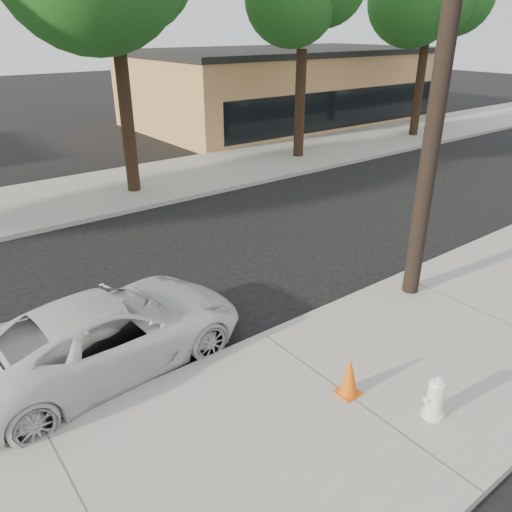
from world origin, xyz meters
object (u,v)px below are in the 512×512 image
at_px(utility_pole, 442,69).
at_px(police_cruiser, 109,332).
at_px(traffic_cone, 349,377).
at_px(fire_hydrant, 435,398).

height_order(utility_pole, police_cruiser, utility_pole).
height_order(police_cruiser, traffic_cone, police_cruiser).
bearing_deg(fire_hydrant, traffic_cone, 136.83).
xyz_separation_m(police_cruiser, traffic_cone, (2.57, -3.15, -0.19)).
bearing_deg(fire_hydrant, police_cruiser, 144.28).
distance_m(utility_pole, traffic_cone, 5.73).
xyz_separation_m(fire_hydrant, traffic_cone, (-0.62, 1.10, -0.00)).
bearing_deg(utility_pole, police_cruiser, 164.95).
relative_size(utility_pole, police_cruiser, 1.89).
xyz_separation_m(utility_pole, police_cruiser, (-6.14, 1.65, -4.04)).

